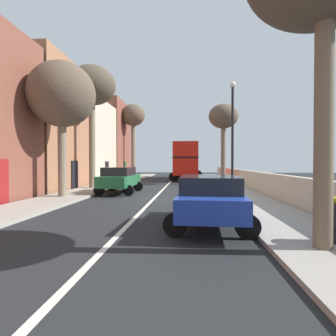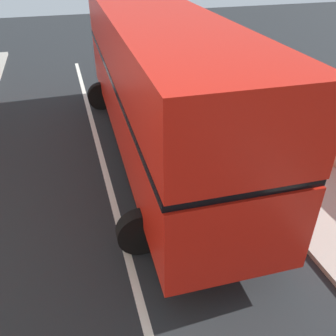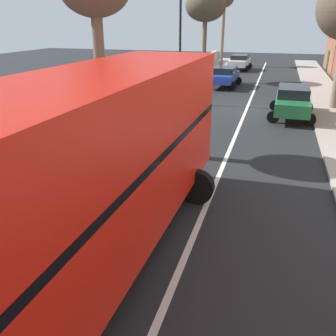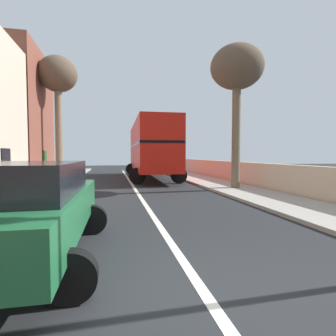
{
  "view_description": "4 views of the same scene",
  "coord_description": "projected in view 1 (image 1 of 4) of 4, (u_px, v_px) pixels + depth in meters",
  "views": [
    {
      "loc": [
        1.87,
        -15.59,
        1.91
      ],
      "look_at": [
        0.0,
        9.29,
        1.48
      ],
      "focal_mm": 29.47,
      "sensor_mm": 36.0,
      "label": 1
    },
    {
      "loc": [
        -0.68,
        7.55,
        5.52
      ],
      "look_at": [
        0.82,
        12.64,
        2.12
      ],
      "focal_mm": 38.25,
      "sensor_mm": 36.0,
      "label": 2
    },
    {
      "loc": [
        -1.55,
        22.08,
        4.94
      ],
      "look_at": [
        0.61,
        14.87,
        1.83
      ],
      "focal_mm": 38.15,
      "sensor_mm": 36.0,
      "label": 3
    },
    {
      "loc": [
        -1.14,
        -3.0,
        1.78
      ],
      "look_at": [
        1.86,
        11.23,
        1.05
      ],
      "focal_mm": 28.4,
      "sensor_mm": 36.0,
      "label": 4
    }
  ],
  "objects": [
    {
      "name": "ground_plane",
      "position": [
        156.0,
        197.0,
        15.71
      ],
      "size": [
        84.0,
        84.0,
        0.0
      ],
      "primitive_type": "plane",
      "color": "black"
    },
    {
      "name": "road_centre_line",
      "position": [
        156.0,
        197.0,
        15.71
      ],
      "size": [
        0.16,
        54.0,
        0.01
      ],
      "primitive_type": "cube",
      "color": "silver",
      "rests_on": "ground"
    },
    {
      "name": "sidewalk_left",
      "position": [
        72.0,
        195.0,
        16.08
      ],
      "size": [
        2.6,
        60.0,
        0.12
      ],
      "primitive_type": "cube",
      "color": "#9E998E",
      "rests_on": "ground"
    },
    {
      "name": "sidewalk_right",
      "position": [
        243.0,
        196.0,
        15.35
      ],
      "size": [
        2.6,
        60.0,
        0.12
      ],
      "primitive_type": "cube",
      "color": "#9E998E",
      "rests_on": "ground"
    },
    {
      "name": "terraced_houses_left",
      "position": [
        13.0,
        117.0,
        16.23
      ],
      "size": [
        4.07,
        47.68,
        10.58
      ],
      "color": "brown",
      "rests_on": "ground"
    },
    {
      "name": "boundary_wall_right",
      "position": [
        272.0,
        186.0,
        15.22
      ],
      "size": [
        0.36,
        54.0,
        1.34
      ],
      "primitive_type": "cube",
      "color": "beige",
      "rests_on": "ground"
    },
    {
      "name": "double_decker_bus",
      "position": [
        187.0,
        159.0,
        32.26
      ],
      "size": [
        3.76,
        11.45,
        4.06
      ],
      "color": "red",
      "rests_on": "ground"
    },
    {
      "name": "parked_car_green_left_0",
      "position": [
        120.0,
        178.0,
        17.53
      ],
      "size": [
        2.47,
        4.61,
        1.66
      ],
      "color": "#1E6038",
      "rests_on": "ground"
    },
    {
      "name": "parked_car_blue_right_1",
      "position": [
        209.0,
        197.0,
        8.32
      ],
      "size": [
        2.59,
        4.46,
        1.53
      ],
      "color": "#1E389E",
      "rests_on": "ground"
    },
    {
      "name": "street_tree_left_0",
      "position": [
        62.0,
        96.0,
        14.87
      ],
      "size": [
        3.58,
        3.58,
        7.27
      ],
      "color": "#7A6B56",
      "rests_on": "sidewalk_left"
    },
    {
      "name": "street_tree_left_2",
      "position": [
        133.0,
        118.0,
        35.49
      ],
      "size": [
        3.0,
        3.0,
        9.4
      ],
      "color": "#7A6B56",
      "rests_on": "sidewalk_left"
    },
    {
      "name": "street_tree_right_3",
      "position": [
        223.0,
        118.0,
        24.59
      ],
      "size": [
        2.62,
        2.62,
        7.09
      ],
      "color": "brown",
      "rests_on": "sidewalk_right"
    },
    {
      "name": "street_tree_left_4",
      "position": [
        92.0,
        88.0,
        20.23
      ],
      "size": [
        3.47,
        3.47,
        8.95
      ],
      "color": "#7A6B56",
      "rests_on": "sidewalk_left"
    },
    {
      "name": "lamppost_right",
      "position": [
        233.0,
        129.0,
        15.3
      ],
      "size": [
        0.32,
        0.32,
        6.31
      ],
      "color": "black",
      "rests_on": "sidewalk_right"
    }
  ]
}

